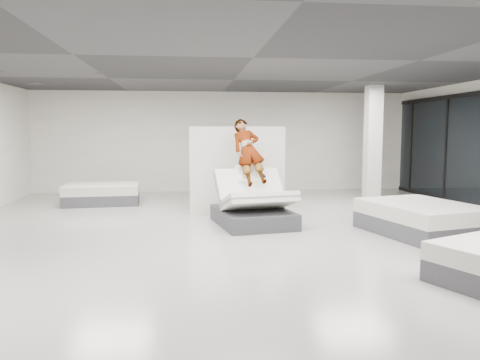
{
  "coord_description": "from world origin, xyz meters",
  "views": [
    {
      "loc": [
        -1.13,
        -8.11,
        1.95
      ],
      "look_at": [
        -0.14,
        0.86,
        1.0
      ],
      "focal_mm": 35.0,
      "sensor_mm": 36.0,
      "label": 1
    }
  ],
  "objects_px": {
    "person": "(249,166)",
    "flat_bed_left_far": "(102,194)",
    "remote": "(264,176)",
    "column": "(373,143)",
    "flat_bed_right_far": "(422,219)",
    "divider_panel": "(238,170)",
    "hero_bed": "(253,207)"
  },
  "relations": [
    {
      "from": "divider_panel",
      "to": "flat_bed_left_far",
      "type": "xyz_separation_m",
      "value": [
        -3.48,
        1.93,
        -0.76
      ]
    },
    {
      "from": "divider_panel",
      "to": "person",
      "type": "bearing_deg",
      "value": -87.51
    },
    {
      "from": "flat_bed_right_far",
      "to": "flat_bed_left_far",
      "type": "xyz_separation_m",
      "value": [
        -6.7,
        4.53,
        -0.03
      ]
    },
    {
      "from": "column",
      "to": "flat_bed_left_far",
      "type": "bearing_deg",
      "value": 178.45
    },
    {
      "from": "divider_panel",
      "to": "remote",
      "type": "bearing_deg",
      "value": -77.69
    },
    {
      "from": "hero_bed",
      "to": "divider_panel",
      "type": "relative_size",
      "value": 0.92
    },
    {
      "from": "hero_bed",
      "to": "divider_panel",
      "type": "bearing_deg",
      "value": 96.96
    },
    {
      "from": "divider_panel",
      "to": "flat_bed_right_far",
      "type": "height_order",
      "value": "divider_panel"
    },
    {
      "from": "flat_bed_left_far",
      "to": "flat_bed_right_far",
      "type": "bearing_deg",
      "value": -34.05
    },
    {
      "from": "person",
      "to": "flat_bed_right_far",
      "type": "distance_m",
      "value": 3.58
    },
    {
      "from": "flat_bed_left_far",
      "to": "divider_panel",
      "type": "bearing_deg",
      "value": -28.99
    },
    {
      "from": "remote",
      "to": "divider_panel",
      "type": "relative_size",
      "value": 0.06
    },
    {
      "from": "hero_bed",
      "to": "divider_panel",
      "type": "xyz_separation_m",
      "value": [
        -0.17,
        1.4,
        0.65
      ]
    },
    {
      "from": "remote",
      "to": "column",
      "type": "bearing_deg",
      "value": 30.8
    },
    {
      "from": "hero_bed",
      "to": "person",
      "type": "xyz_separation_m",
      "value": [
        -0.06,
        0.32,
        0.83
      ]
    },
    {
      "from": "hero_bed",
      "to": "person",
      "type": "relative_size",
      "value": 1.3
    },
    {
      "from": "flat_bed_right_far",
      "to": "column",
      "type": "distance_m",
      "value": 4.58
    },
    {
      "from": "remote",
      "to": "flat_bed_right_far",
      "type": "bearing_deg",
      "value": -33.42
    },
    {
      "from": "column",
      "to": "person",
      "type": "bearing_deg",
      "value": -144.06
    },
    {
      "from": "flat_bed_right_far",
      "to": "column",
      "type": "bearing_deg",
      "value": 80.16
    },
    {
      "from": "flat_bed_right_far",
      "to": "hero_bed",
      "type": "bearing_deg",
      "value": 158.51
    },
    {
      "from": "divider_panel",
      "to": "flat_bed_right_far",
      "type": "distance_m",
      "value": 4.21
    },
    {
      "from": "person",
      "to": "flat_bed_right_far",
      "type": "height_order",
      "value": "person"
    },
    {
      "from": "column",
      "to": "divider_panel",
      "type": "bearing_deg",
      "value": -156.54
    },
    {
      "from": "person",
      "to": "flat_bed_left_far",
      "type": "height_order",
      "value": "person"
    },
    {
      "from": "hero_bed",
      "to": "remote",
      "type": "xyz_separation_m",
      "value": [
        0.22,
        0.02,
        0.65
      ]
    },
    {
      "from": "remote",
      "to": "divider_panel",
      "type": "height_order",
      "value": "divider_panel"
    },
    {
      "from": "divider_panel",
      "to": "flat_bed_left_far",
      "type": "height_order",
      "value": "divider_panel"
    },
    {
      "from": "column",
      "to": "remote",
      "type": "bearing_deg",
      "value": -139.09
    },
    {
      "from": "flat_bed_right_far",
      "to": "column",
      "type": "xyz_separation_m",
      "value": [
        0.75,
        4.32,
        1.31
      ]
    },
    {
      "from": "remote",
      "to": "hero_bed",
      "type": "bearing_deg",
      "value": 174.75
    },
    {
      "from": "hero_bed",
      "to": "column",
      "type": "height_order",
      "value": "column"
    }
  ]
}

